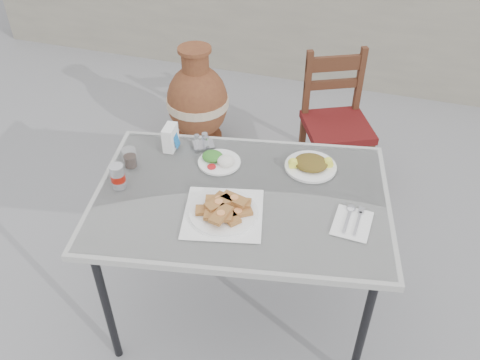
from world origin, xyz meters
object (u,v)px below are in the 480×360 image
(pide_plate, at_px, (223,209))
(condiment_caddy, at_px, (203,142))
(napkin_holder, at_px, (170,138))
(cola_glass, at_px, (130,159))
(cafe_table, at_px, (241,204))
(salad_rice_plate, at_px, (219,160))
(chair, at_px, (336,122))
(terracotta_urn, at_px, (198,102))
(salad_chopped_plate, at_px, (311,164))
(soda_can, at_px, (118,177))

(pide_plate, bearing_deg, condiment_caddy, 120.32)
(napkin_holder, relative_size, condiment_caddy, 0.97)
(cola_glass, bearing_deg, cafe_table, -4.19)
(salad_rice_plate, bearing_deg, cafe_table, -47.56)
(cafe_table, height_order, chair, chair)
(condiment_caddy, relative_size, chair, 0.14)
(salad_rice_plate, bearing_deg, terracotta_urn, 116.69)
(salad_rice_plate, height_order, napkin_holder, napkin_holder)
(salad_chopped_plate, bearing_deg, terracotta_urn, 133.24)
(cola_glass, relative_size, condiment_caddy, 0.74)
(salad_rice_plate, distance_m, terracotta_urn, 1.28)
(soda_can, relative_size, cola_glass, 1.24)
(cafe_table, relative_size, condiment_caddy, 11.27)
(cafe_table, distance_m, pide_plate, 0.16)
(terracotta_urn, bearing_deg, cola_glass, -81.31)
(cafe_table, relative_size, cola_glass, 15.30)
(salad_chopped_plate, xyz_separation_m, condiment_caddy, (-0.50, 0.01, 0.00))
(chair, bearing_deg, condiment_caddy, -146.12)
(salad_rice_plate, relative_size, soda_can, 1.74)
(condiment_caddy, bearing_deg, pide_plate, -59.68)
(pide_plate, height_order, salad_chopped_plate, pide_plate)
(pide_plate, height_order, chair, chair)
(pide_plate, relative_size, terracotta_urn, 0.50)
(pide_plate, distance_m, terracotta_urn, 1.60)
(pide_plate, bearing_deg, chair, 78.05)
(cafe_table, bearing_deg, napkin_holder, 151.98)
(salad_rice_plate, relative_size, salad_chopped_plate, 0.83)
(salad_chopped_plate, relative_size, chair, 0.27)
(pide_plate, xyz_separation_m, salad_chopped_plate, (0.27, 0.39, -0.01))
(cafe_table, distance_m, napkin_holder, 0.47)
(cafe_table, xyz_separation_m, cola_glass, (-0.52, 0.04, 0.09))
(salad_chopped_plate, bearing_deg, chair, 89.76)
(salad_rice_plate, distance_m, condiment_caddy, 0.15)
(cafe_table, relative_size, salad_chopped_plate, 5.92)
(napkin_holder, bearing_deg, salad_chopped_plate, -0.92)
(cola_glass, height_order, napkin_holder, napkin_holder)
(salad_chopped_plate, relative_size, condiment_caddy, 1.90)
(chair, bearing_deg, pide_plate, -127.85)
(cola_glass, bearing_deg, chair, 55.56)
(cafe_table, height_order, condiment_caddy, condiment_caddy)
(condiment_caddy, bearing_deg, napkin_holder, -157.34)
(salad_rice_plate, distance_m, cola_glass, 0.38)
(condiment_caddy, height_order, chair, chair)
(cafe_table, xyz_separation_m, salad_chopped_plate, (0.23, 0.26, 0.07))
(soda_can, xyz_separation_m, chair, (0.74, 1.25, -0.35))
(soda_can, distance_m, napkin_holder, 0.33)
(pide_plate, distance_m, soda_can, 0.47)
(salad_chopped_plate, bearing_deg, condiment_caddy, 178.82)
(napkin_holder, distance_m, condiment_caddy, 0.15)
(cola_glass, distance_m, terracotta_urn, 1.31)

